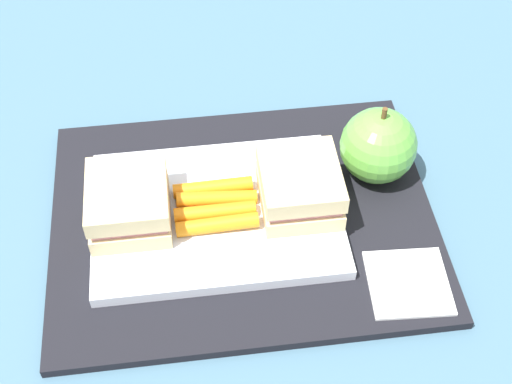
% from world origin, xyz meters
% --- Properties ---
extents(ground_plane, '(2.40, 2.40, 0.00)m').
position_xyz_m(ground_plane, '(0.00, 0.00, 0.00)').
color(ground_plane, '#42667A').
extents(lunchbag_mat, '(0.36, 0.28, 0.01)m').
position_xyz_m(lunchbag_mat, '(0.00, 0.00, 0.01)').
color(lunchbag_mat, black).
rests_on(lunchbag_mat, ground_plane).
extents(food_tray, '(0.23, 0.17, 0.01)m').
position_xyz_m(food_tray, '(-0.03, 0.00, 0.02)').
color(food_tray, white).
rests_on(food_tray, lunchbag_mat).
extents(sandwich_half_left, '(0.07, 0.08, 0.04)m').
position_xyz_m(sandwich_half_left, '(-0.10, 0.00, 0.04)').
color(sandwich_half_left, '#DBC189').
rests_on(sandwich_half_left, food_tray).
extents(sandwich_half_right, '(0.07, 0.08, 0.04)m').
position_xyz_m(sandwich_half_right, '(0.05, 0.00, 0.04)').
color(sandwich_half_right, '#DBC189').
rests_on(sandwich_half_right, food_tray).
extents(carrot_sticks_bundle, '(0.08, 0.06, 0.02)m').
position_xyz_m(carrot_sticks_bundle, '(-0.03, -0.00, 0.03)').
color(carrot_sticks_bundle, orange).
rests_on(carrot_sticks_bundle, food_tray).
extents(apple, '(0.07, 0.07, 0.09)m').
position_xyz_m(apple, '(0.14, 0.04, 0.05)').
color(apple, '#66B742').
rests_on(apple, lunchbag_mat).
extents(paper_napkin, '(0.07, 0.07, 0.00)m').
position_xyz_m(paper_napkin, '(0.14, -0.09, 0.01)').
color(paper_napkin, white).
rests_on(paper_napkin, lunchbag_mat).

